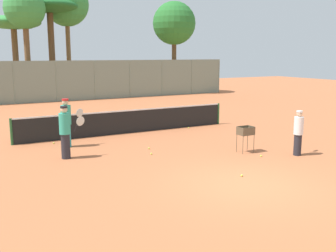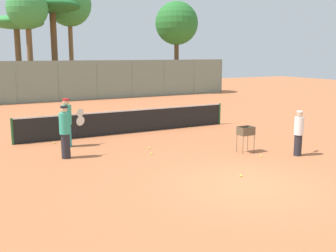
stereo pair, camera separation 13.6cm
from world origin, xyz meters
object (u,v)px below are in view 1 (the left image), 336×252
(tennis_net, at_px, (128,121))
(player_red_cap, at_px, (298,132))
(player_white_outfit, at_px, (65,132))
(parked_car, at_px, (7,90))
(player_yellow_shirt, at_px, (66,122))
(ball_cart, at_px, (246,133))

(tennis_net, xyz_separation_m, player_red_cap, (3.71, -6.56, 0.28))
(player_white_outfit, distance_m, parked_car, 21.47)
(tennis_net, xyz_separation_m, player_yellow_shirt, (-3.15, -1.35, 0.42))
(tennis_net, height_order, player_red_cap, player_red_cap)
(player_white_outfit, height_order, parked_car, player_white_outfit)
(tennis_net, height_order, parked_car, parked_car)
(tennis_net, height_order, player_yellow_shirt, player_yellow_shirt)
(player_yellow_shirt, relative_size, parked_car, 0.45)
(tennis_net, height_order, ball_cart, tennis_net)
(player_white_outfit, xyz_separation_m, player_red_cap, (7.34, -3.52, -0.11))
(parked_car, bearing_deg, player_white_outfit, -91.76)
(player_white_outfit, height_order, ball_cart, player_white_outfit)
(tennis_net, bearing_deg, player_white_outfit, -140.01)
(player_yellow_shirt, bearing_deg, player_white_outfit, -111.82)
(player_yellow_shirt, bearing_deg, ball_cart, -41.78)
(player_red_cap, distance_m, player_yellow_shirt, 8.61)
(player_red_cap, bearing_deg, parked_car, 72.30)
(parked_car, bearing_deg, ball_cart, -77.33)
(player_yellow_shirt, xyz_separation_m, ball_cart, (5.52, -3.97, -0.25))
(parked_car, bearing_deg, player_red_cap, -75.04)
(player_white_outfit, distance_m, ball_cart, 6.42)
(player_yellow_shirt, distance_m, ball_cart, 6.80)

